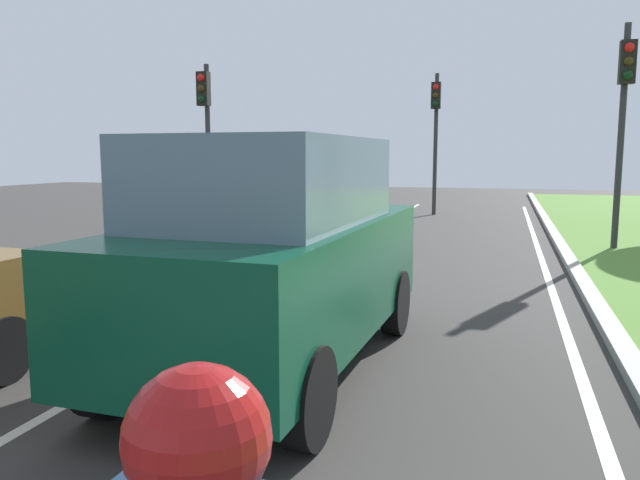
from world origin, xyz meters
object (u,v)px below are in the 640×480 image
at_px(traffic_light_near_right, 624,102).
at_px(traffic_light_far_median, 436,121).
at_px(traffic_light_overhead_left, 206,119).
at_px(car_suv_ahead, 275,253).

xyz_separation_m(traffic_light_near_right, traffic_light_far_median, (-4.78, 7.31, 0.04)).
bearing_deg(traffic_light_overhead_left, car_suv_ahead, -59.90).
xyz_separation_m(car_suv_ahead, traffic_light_near_right, (4.50, 9.23, 2.07)).
xyz_separation_m(car_suv_ahead, traffic_light_far_median, (-0.28, 16.54, 2.12)).
height_order(car_suv_ahead, traffic_light_near_right, traffic_light_near_right).
height_order(car_suv_ahead, traffic_light_far_median, traffic_light_far_median).
bearing_deg(traffic_light_overhead_left, traffic_light_far_median, 50.14).
xyz_separation_m(traffic_light_near_right, traffic_light_overhead_left, (-10.27, 0.73, -0.14)).
bearing_deg(traffic_light_far_median, car_suv_ahead, -89.04).
height_order(traffic_light_overhead_left, traffic_light_far_median, traffic_light_far_median).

